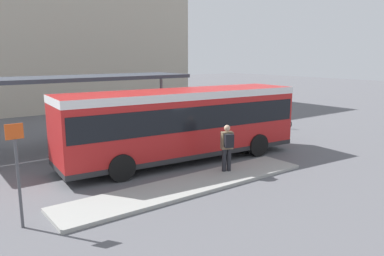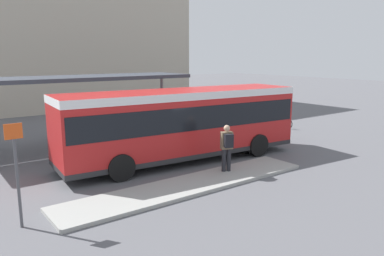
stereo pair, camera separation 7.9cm
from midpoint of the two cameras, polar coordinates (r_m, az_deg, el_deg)
name	(u,v)px [view 2 (the right image)]	position (r m, az deg, el deg)	size (l,w,h in m)	color
ground_plane	(182,160)	(16.35, -1.34, -4.95)	(120.00, 120.00, 0.00)	#5B5B60
curb_island	(191,185)	(13.16, -0.03, -8.66)	(9.59, 1.80, 0.12)	#9E9E99
city_bus	(182,120)	(15.96, -1.35, 1.25)	(10.73, 3.40, 3.06)	red
pedestrian_waiting	(227,145)	(14.23, 5.51, -2.62)	(0.53, 0.56, 1.80)	#232328
bicycle_black	(281,123)	(24.19, 13.51, 0.80)	(0.48, 1.58, 0.69)	black
bicycle_white	(272,121)	(24.71, 12.24, 1.04)	(0.48, 1.53, 0.67)	black
bicycle_orange	(265,119)	(25.33, 11.22, 1.33)	(0.48, 1.57, 0.68)	black
bicycle_red	(258,117)	(25.86, 10.06, 1.59)	(0.48, 1.62, 0.70)	black
station_shelter	(75,79)	(18.94, -17.27, 7.12)	(11.51, 3.06, 3.51)	#383D47
potted_planter_near_shelter	(132,138)	(17.77, -8.93, -1.56)	(0.97, 0.97, 1.31)	slate
platform_sign	(17,171)	(10.69, -24.93, -5.94)	(0.44, 0.08, 2.80)	#4C4C51
station_building	(5,17)	(37.46, -26.54, 14.83)	(29.38, 13.94, 15.50)	#BCB29E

